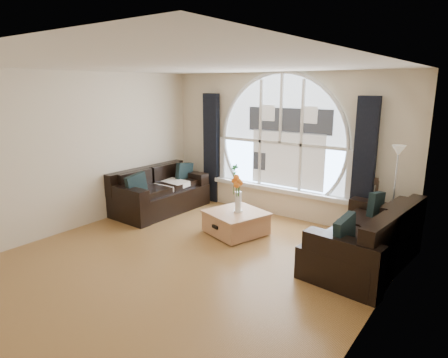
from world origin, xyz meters
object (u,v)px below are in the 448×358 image
at_px(sofa_left, 161,191).
at_px(vase_flowers, 238,189).
at_px(sofa_right, 364,238).
at_px(floor_lamp, 394,197).
at_px(coffee_chest, 236,222).
at_px(potted_plant, 235,172).
at_px(guitar, 376,208).

height_order(sofa_left, vase_flowers, vase_flowers).
relative_size(sofa_right, floor_lamp, 1.23).
distance_m(coffee_chest, potted_plant, 1.70).
bearing_deg(coffee_chest, potted_plant, 143.07).
bearing_deg(floor_lamp, potted_plant, 173.83).
xyz_separation_m(floor_lamp, guitar, (-0.29, 0.15, -0.27)).
height_order(guitar, potted_plant, guitar).
distance_m(sofa_left, potted_plant, 1.57).
bearing_deg(floor_lamp, vase_flowers, -156.60).
bearing_deg(sofa_left, potted_plant, 51.27).
bearing_deg(sofa_right, guitar, 103.51).
xyz_separation_m(sofa_left, floor_lamp, (4.17, 0.83, 0.40)).
bearing_deg(floor_lamp, sofa_right, -99.49).
relative_size(sofa_left, guitar, 1.81).
bearing_deg(floor_lamp, sofa_left, -168.74).
distance_m(sofa_left, guitar, 4.01).
relative_size(coffee_chest, vase_flowers, 1.25).
bearing_deg(sofa_left, floor_lamp, 12.72).
bearing_deg(potted_plant, guitar, -3.74).
relative_size(coffee_chest, guitar, 0.83).
height_order(floor_lamp, potted_plant, floor_lamp).
height_order(vase_flowers, floor_lamp, floor_lamp).
relative_size(sofa_left, coffee_chest, 2.18).
bearing_deg(vase_flowers, guitar, 29.99).
distance_m(sofa_right, floor_lamp, 0.98).
xyz_separation_m(sofa_right, potted_plant, (-3.03, 1.23, 0.31)).
height_order(sofa_right, vase_flowers, vase_flowers).
bearing_deg(sofa_left, coffee_chest, -2.88).
relative_size(floor_lamp, potted_plant, 4.85).
bearing_deg(guitar, coffee_chest, -158.31).
bearing_deg(vase_flowers, sofa_left, 176.30).
xyz_separation_m(coffee_chest, vase_flowers, (0.03, 0.02, 0.56)).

